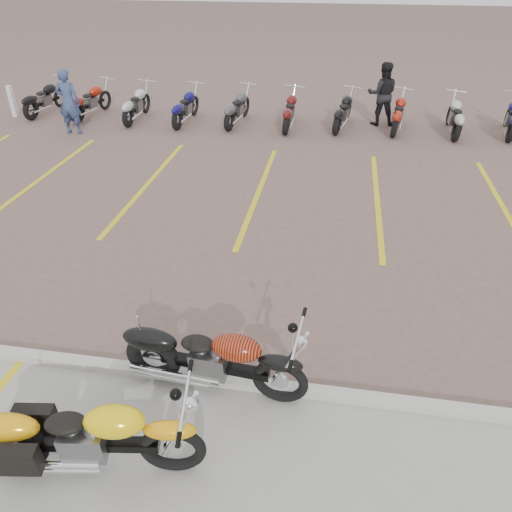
{
  "coord_description": "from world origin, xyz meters",
  "views": [
    {
      "loc": [
        1.71,
        -6.49,
        4.84
      ],
      "look_at": [
        0.61,
        -0.0,
        0.75
      ],
      "focal_mm": 35.0,
      "sensor_mm": 36.0,
      "label": 1
    }
  ],
  "objects_px": {
    "yellow_cruiser": "(85,438)",
    "person_b": "(382,94)",
    "bollard": "(12,101)",
    "person_a": "(68,102)",
    "flame_cruiser": "(210,359)"
  },
  "relations": [
    {
      "from": "bollard",
      "to": "yellow_cruiser",
      "type": "bearing_deg",
      "value": -55.1
    },
    {
      "from": "bollard",
      "to": "person_a",
      "type": "bearing_deg",
      "value": -25.56
    },
    {
      "from": "person_a",
      "to": "person_b",
      "type": "distance_m",
      "value": 9.52
    },
    {
      "from": "yellow_cruiser",
      "to": "bollard",
      "type": "bearing_deg",
      "value": 116.41
    },
    {
      "from": "bollard",
      "to": "flame_cruiser",
      "type": "bearing_deg",
      "value": -48.66
    },
    {
      "from": "yellow_cruiser",
      "to": "person_a",
      "type": "distance_m",
      "value": 12.12
    },
    {
      "from": "person_a",
      "to": "person_b",
      "type": "height_order",
      "value": "person_b"
    },
    {
      "from": "yellow_cruiser",
      "to": "bollard",
      "type": "relative_size",
      "value": 2.41
    },
    {
      "from": "flame_cruiser",
      "to": "person_b",
      "type": "relative_size",
      "value": 1.25
    },
    {
      "from": "person_b",
      "to": "flame_cruiser",
      "type": "bearing_deg",
      "value": 74.68
    },
    {
      "from": "person_a",
      "to": "bollard",
      "type": "height_order",
      "value": "person_a"
    },
    {
      "from": "yellow_cruiser",
      "to": "person_b",
      "type": "xyz_separation_m",
      "value": [
        3.56,
        13.18,
        0.46
      ]
    },
    {
      "from": "person_b",
      "to": "bollard",
      "type": "relative_size",
      "value": 1.9
    },
    {
      "from": "yellow_cruiser",
      "to": "flame_cruiser",
      "type": "height_order",
      "value": "yellow_cruiser"
    },
    {
      "from": "flame_cruiser",
      "to": "person_a",
      "type": "distance_m",
      "value": 11.49
    }
  ]
}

